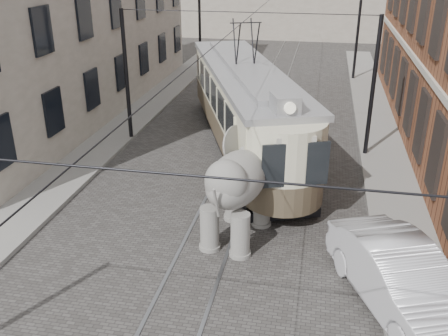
# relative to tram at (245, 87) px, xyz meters

# --- Properties ---
(ground) EXTENTS (120.00, 120.00, 0.00)m
(ground) POSITION_rel_tram_xyz_m (0.18, -6.02, -2.79)
(ground) COLOR #403D3B
(tram_rails) EXTENTS (1.54, 80.00, 0.02)m
(tram_rails) POSITION_rel_tram_xyz_m (0.18, -6.02, -2.78)
(tram_rails) COLOR slate
(tram_rails) RESTS_ON ground
(sidewalk_right) EXTENTS (2.00, 60.00, 0.15)m
(sidewalk_right) POSITION_rel_tram_xyz_m (6.18, -6.02, -2.72)
(sidewalk_right) COLOR slate
(sidewalk_right) RESTS_ON ground
(sidewalk_left) EXTENTS (2.00, 60.00, 0.15)m
(sidewalk_left) POSITION_rel_tram_xyz_m (-6.32, -6.02, -2.72)
(sidewalk_left) COLOR slate
(sidewalk_left) RESTS_ON ground
(stucco_building) EXTENTS (7.00, 24.00, 10.00)m
(stucco_building) POSITION_rel_tram_xyz_m (-10.82, 3.98, 2.21)
(stucco_building) COLOR gray
(stucco_building) RESTS_ON ground
(catenary) EXTENTS (11.00, 30.20, 6.00)m
(catenary) POSITION_rel_tram_xyz_m (-0.02, -1.02, 0.21)
(catenary) COLOR black
(catenary) RESTS_ON ground
(tram) EXTENTS (7.65, 14.20, 5.58)m
(tram) POSITION_rel_tram_xyz_m (0.00, 0.00, 0.00)
(tram) COLOR beige
(tram) RESTS_ON ground
(elephant) EXTENTS (3.71, 5.47, 3.07)m
(elephant) POSITION_rel_tram_xyz_m (1.00, -7.65, -1.26)
(elephant) COLOR slate
(elephant) RESTS_ON ground
(parked_car) EXTENTS (3.72, 5.45, 1.70)m
(parked_car) POSITION_rel_tram_xyz_m (5.58, -10.24, -1.94)
(parked_car) COLOR #B2B1B6
(parked_car) RESTS_ON ground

